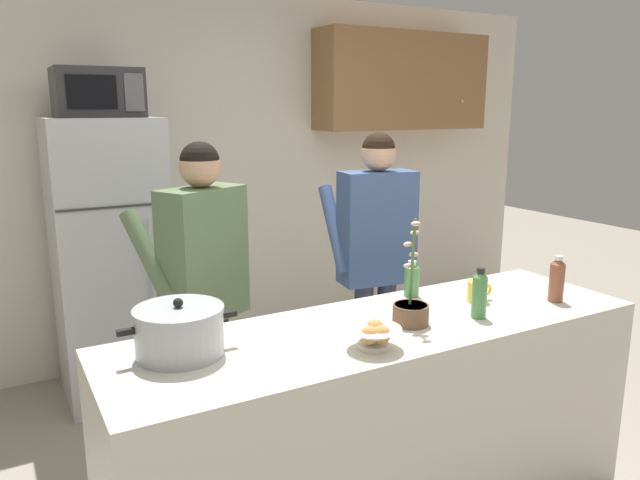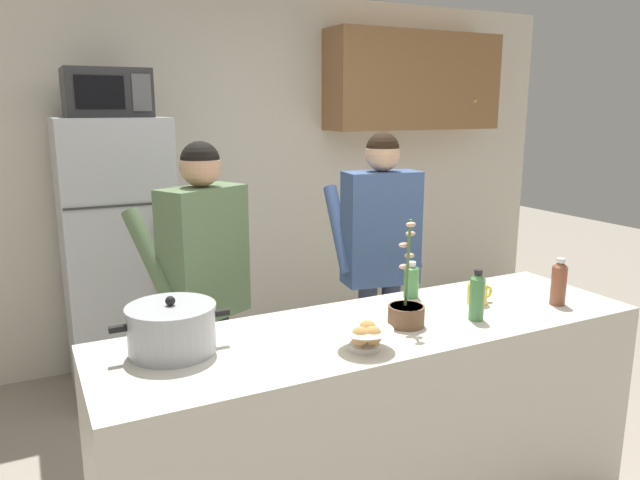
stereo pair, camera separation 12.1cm
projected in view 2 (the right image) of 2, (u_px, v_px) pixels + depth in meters
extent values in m
cube|color=silver|center=(213.00, 176.00, 4.40)|extent=(6.00, 0.12, 2.60)
cube|color=olive|center=(414.00, 81.00, 4.75)|extent=(1.47, 0.34, 0.75)
sphere|color=gold|center=(475.00, 101.00, 4.84)|extent=(0.03, 0.03, 0.03)
cube|color=silver|center=(377.00, 426.00, 2.58)|extent=(2.31, 0.68, 0.92)
cube|color=#B7BABF|center=(119.00, 258.00, 3.76)|extent=(0.64, 0.64, 1.74)
cube|color=#333333|center=(123.00, 206.00, 3.40)|extent=(0.63, 0.01, 0.01)
cylinder|color=#B2B2B7|center=(160.00, 282.00, 3.56)|extent=(0.02, 0.02, 0.78)
cube|color=#2D2D30|center=(107.00, 93.00, 3.53)|extent=(0.48, 0.36, 0.28)
cube|color=black|center=(100.00, 92.00, 3.34)|extent=(0.26, 0.01, 0.18)
cube|color=#59595B|center=(142.00, 93.00, 3.44)|extent=(0.11, 0.01, 0.21)
cylinder|color=black|center=(221.00, 385.00, 3.08)|extent=(0.11, 0.11, 0.80)
cylinder|color=black|center=(199.00, 396.00, 2.97)|extent=(0.11, 0.11, 0.80)
cube|color=#59724C|center=(204.00, 253.00, 2.87)|extent=(0.46, 0.37, 0.63)
sphere|color=tan|center=(200.00, 166.00, 2.78)|extent=(0.19, 0.19, 0.19)
sphere|color=black|center=(200.00, 161.00, 2.78)|extent=(0.18, 0.18, 0.18)
cylinder|color=#59724C|center=(218.00, 245.00, 3.11)|extent=(0.24, 0.37, 0.49)
cylinder|color=#59724C|center=(153.00, 262.00, 2.78)|extent=(0.24, 0.37, 0.49)
cylinder|color=#33384C|center=(390.00, 346.00, 3.58)|extent=(0.11, 0.11, 0.81)
cylinder|color=#33384C|center=(367.00, 349.00, 3.53)|extent=(0.11, 0.11, 0.81)
cube|color=#3F598C|center=(381.00, 228.00, 3.40)|extent=(0.45, 0.26, 0.64)
sphere|color=#D8A884|center=(383.00, 154.00, 3.31)|extent=(0.20, 0.20, 0.20)
sphere|color=black|center=(383.00, 149.00, 3.30)|extent=(0.19, 0.19, 0.19)
cylinder|color=#3F598C|center=(405.00, 225.00, 3.58)|extent=(0.13, 0.39, 0.49)
cylinder|color=#3F598C|center=(339.00, 230.00, 3.45)|extent=(0.13, 0.39, 0.49)
cylinder|color=#ADAFB5|center=(172.00, 331.00, 2.19)|extent=(0.32, 0.32, 0.16)
cylinder|color=#ADAFB5|center=(171.00, 308.00, 2.17)|extent=(0.33, 0.33, 0.02)
sphere|color=black|center=(170.00, 301.00, 2.16)|extent=(0.04, 0.04, 0.04)
cube|color=black|center=(117.00, 329.00, 2.10)|extent=(0.06, 0.02, 0.02)
cube|color=black|center=(221.00, 313.00, 2.26)|extent=(0.06, 0.02, 0.02)
cylinder|color=yellow|center=(477.00, 294.00, 2.73)|extent=(0.09, 0.09, 0.10)
torus|color=yellow|center=(487.00, 292.00, 2.76)|extent=(0.06, 0.01, 0.06)
cylinder|color=white|center=(365.00, 347.00, 2.23)|extent=(0.12, 0.12, 0.02)
cone|color=white|center=(365.00, 336.00, 2.22)|extent=(0.21, 0.21, 0.06)
sphere|color=tan|center=(360.00, 336.00, 2.18)|extent=(0.07, 0.07, 0.07)
sphere|color=tan|center=(367.00, 329.00, 2.25)|extent=(0.07, 0.07, 0.07)
sphere|color=tan|center=(373.00, 335.00, 2.19)|extent=(0.07, 0.07, 0.07)
cylinder|color=#4C8C4C|center=(411.00, 283.00, 2.82)|extent=(0.07, 0.07, 0.14)
cone|color=#4C8C4C|center=(412.00, 266.00, 2.80)|extent=(0.07, 0.07, 0.02)
cylinder|color=white|center=(412.00, 264.00, 2.80)|extent=(0.04, 0.04, 0.02)
cylinder|color=brown|center=(559.00, 286.00, 2.71)|extent=(0.07, 0.07, 0.18)
cone|color=brown|center=(561.00, 264.00, 2.69)|extent=(0.07, 0.07, 0.03)
cylinder|color=white|center=(561.00, 260.00, 2.69)|extent=(0.04, 0.04, 0.02)
cylinder|color=#4C8C4C|center=(477.00, 299.00, 2.52)|extent=(0.06, 0.06, 0.18)
cone|color=#4C8C4C|center=(478.00, 276.00, 2.49)|extent=(0.06, 0.06, 0.03)
cylinder|color=#262626|center=(478.00, 272.00, 2.49)|extent=(0.03, 0.03, 0.02)
cylinder|color=brown|center=(406.00, 316.00, 2.46)|extent=(0.15, 0.15, 0.09)
cylinder|color=#38281E|center=(406.00, 307.00, 2.45)|extent=(0.14, 0.14, 0.01)
cylinder|color=#4C7238|center=(408.00, 263.00, 2.41)|extent=(0.01, 0.03, 0.36)
ellipsoid|color=#D8A58C|center=(404.00, 266.00, 2.43)|extent=(0.04, 0.03, 0.02)
ellipsoid|color=#D8A58C|center=(409.00, 256.00, 2.42)|extent=(0.04, 0.03, 0.02)
ellipsoid|color=#D8A58C|center=(404.00, 245.00, 2.41)|extent=(0.04, 0.03, 0.02)
ellipsoid|color=#D8A58C|center=(411.00, 234.00, 2.41)|extent=(0.04, 0.03, 0.02)
ellipsoid|color=#D8A58C|center=(411.00, 224.00, 2.36)|extent=(0.04, 0.03, 0.02)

